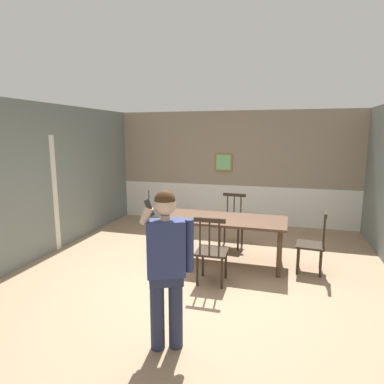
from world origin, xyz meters
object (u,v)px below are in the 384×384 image
object	(u,v)px
chair_near_window	(212,251)
chair_at_table_head	(232,221)
chair_by_doorway	(313,243)
dining_table	(223,223)
person_figure	(167,262)

from	to	relation	value
chair_near_window	chair_at_table_head	world-z (taller)	chair_near_window
chair_by_doorway	chair_at_table_head	size ratio (longest dim) A/B	0.98
chair_at_table_head	chair_near_window	bearing A→B (deg)	94.15
chair_at_table_head	dining_table	bearing A→B (deg)	94.01
chair_by_doorway	person_figure	size ratio (longest dim) A/B	0.61
dining_table	chair_by_doorway	xyz separation A→B (m)	(1.40, -0.02, -0.22)
dining_table	chair_at_table_head	xyz separation A→B (m)	(0.01, 0.84, -0.19)
chair_near_window	person_figure	distance (m)	1.59
person_figure	dining_table	bearing A→B (deg)	-117.40
dining_table	chair_near_window	bearing A→B (deg)	-90.44
chair_near_window	chair_by_doorway	bearing A→B (deg)	28.97
dining_table	person_figure	world-z (taller)	person_figure
person_figure	chair_at_table_head	bearing A→B (deg)	-116.89
chair_near_window	chair_at_table_head	xyz separation A→B (m)	(0.02, 1.67, -0.00)
chair_by_doorway	chair_at_table_head	xyz separation A→B (m)	(-1.39, 0.85, 0.03)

